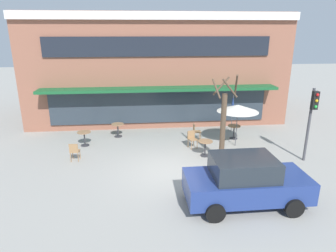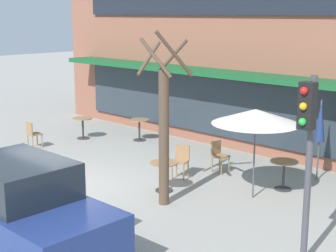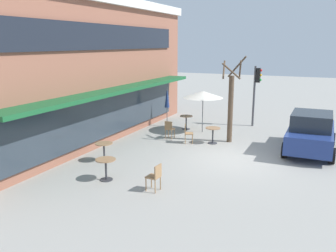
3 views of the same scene
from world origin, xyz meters
name	(u,v)px [view 1 (image 1 of 3)]	position (x,y,z in m)	size (l,w,h in m)	color
ground_plane	(169,171)	(0.00, 0.00, 0.00)	(80.00, 80.00, 0.00)	#9E9B93
building_facade	(155,65)	(0.00, 9.96, 3.40)	(16.18, 9.10, 6.81)	#935B47
cafe_table_near_wall	(234,130)	(3.99, 3.71, 0.52)	(0.70, 0.70, 0.76)	#333338
cafe_table_streetside	(84,136)	(-4.11, 3.45, 0.52)	(0.70, 0.70, 0.76)	#333338
cafe_table_by_tree	(118,128)	(-2.45, 4.67, 0.52)	(0.70, 0.70, 0.76)	#333338
cafe_table_mid_patio	(205,146)	(1.88, 1.52, 0.52)	(0.70, 0.70, 0.76)	#333338
patio_umbrella_green_folded	(233,105)	(4.24, 4.99, 1.63)	(0.28, 0.28, 2.20)	#4C4C51
patio_umbrella_cream_folded	(238,108)	(3.77, 2.69, 2.02)	(2.10, 2.10, 2.20)	#4C4C51
cafe_chair_0	(196,131)	(1.84, 3.75, 0.53)	(0.41, 0.41, 0.89)	#9E754C
cafe_chair_1	(192,138)	(1.43, 2.63, 0.53)	(0.52, 0.52, 0.89)	#9E754C
cafe_chair_2	(74,151)	(-4.23, 1.48, 0.53)	(0.42, 0.42, 0.89)	#9E754C
parked_sedan	(245,181)	(2.33, -2.74, 0.88)	(4.21, 2.04, 1.76)	navy
street_tree	(223,123)	(2.51, 0.87, 1.84)	(1.12, 1.08, 4.07)	brown
traffic_light_pole	(312,113)	(6.36, 0.46, 2.30)	(0.26, 0.44, 3.40)	#47474C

